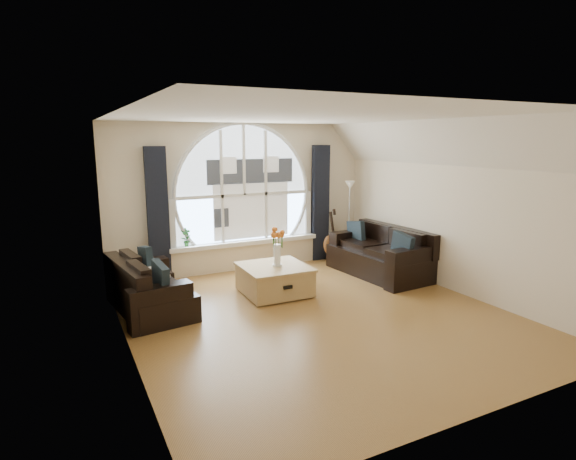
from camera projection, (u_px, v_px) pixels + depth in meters
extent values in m
cube|color=brown|center=(317.00, 315.00, 6.49)|extent=(5.00, 5.50, 0.01)
cube|color=silver|center=(320.00, 116.00, 5.97)|extent=(5.00, 5.50, 0.01)
cube|color=beige|center=(243.00, 197.00, 8.63)|extent=(5.00, 0.01, 2.70)
cube|color=beige|center=(488.00, 270.00, 3.82)|extent=(5.00, 0.01, 2.70)
cube|color=beige|center=(123.00, 237.00, 5.12)|extent=(0.01, 5.50, 2.70)
cube|color=beige|center=(455.00, 207.00, 7.33)|extent=(0.01, 5.50, 2.70)
cube|color=silver|center=(445.00, 143.00, 7.01)|extent=(0.92, 5.50, 0.72)
cube|color=silver|center=(244.00, 183.00, 8.56)|extent=(2.60, 0.06, 2.15)
cube|color=white|center=(246.00, 242.00, 8.71)|extent=(2.90, 0.22, 0.08)
cube|color=white|center=(244.00, 183.00, 8.53)|extent=(2.76, 0.08, 2.15)
cube|color=silver|center=(251.00, 189.00, 8.63)|extent=(1.70, 0.02, 1.50)
cube|color=black|center=(158.00, 215.00, 7.86)|extent=(0.35, 0.12, 2.30)
cube|color=black|center=(320.00, 203.00, 9.28)|extent=(0.35, 0.12, 2.30)
cube|color=black|center=(150.00, 283.00, 6.58)|extent=(1.05, 1.75, 0.74)
cube|color=black|center=(379.00, 253.00, 8.35)|extent=(1.10, 1.99, 0.86)
cube|color=#A78451|center=(274.00, 278.00, 7.33)|extent=(1.04, 1.04, 0.50)
cube|color=silver|center=(146.00, 275.00, 6.65)|extent=(0.60, 0.60, 0.10)
cube|color=white|center=(277.00, 242.00, 7.20)|extent=(0.24, 0.24, 0.70)
cube|color=#B2B2B2|center=(349.00, 221.00, 9.31)|extent=(0.24, 0.24, 1.60)
cube|color=brown|center=(331.00, 234.00, 9.34)|extent=(0.39, 0.30, 1.06)
imported|color=#1E6023|center=(186.00, 237.00, 8.17)|extent=(0.17, 0.12, 0.33)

